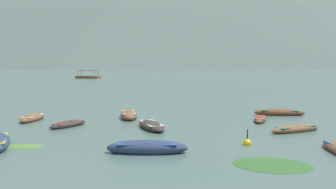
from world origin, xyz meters
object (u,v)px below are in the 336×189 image
(rowboat_6, at_px, (296,129))
(rowboat_3, at_px, (279,113))
(rowboat_7, at_px, (68,124))
(rowboat_9, at_px, (260,119))
(mooring_buoy, at_px, (247,143))
(rowboat_0, at_px, (129,115))
(rowboat_2, at_px, (147,148))
(rowboat_5, at_px, (151,126))
(ferry_0, at_px, (88,77))
(rowboat_8, at_px, (32,118))

(rowboat_6, bearing_deg, rowboat_3, 78.51)
(rowboat_7, xyz_separation_m, rowboat_9, (12.82, 1.96, -0.01))
(rowboat_6, xyz_separation_m, mooring_buoy, (-3.75, -3.64, -0.06))
(rowboat_6, xyz_separation_m, rowboat_9, (-0.86, 4.40, -0.02))
(rowboat_6, bearing_deg, mooring_buoy, -135.88)
(rowboat_0, relative_size, rowboat_2, 1.01)
(rowboat_2, bearing_deg, rowboat_9, 50.89)
(rowboat_5, bearing_deg, rowboat_9, 21.00)
(rowboat_0, distance_m, rowboat_6, 11.85)
(rowboat_6, height_order, ferry_0, ferry_0)
(rowboat_9, bearing_deg, rowboat_8, 177.12)
(rowboat_5, relative_size, rowboat_8, 1.21)
(rowboat_7, xyz_separation_m, mooring_buoy, (9.94, -6.08, -0.05))
(rowboat_5, xyz_separation_m, mooring_buoy, (4.68, -5.13, -0.08))
(rowboat_3, height_order, rowboat_5, rowboat_3)
(rowboat_0, relative_size, ferry_0, 0.49)
(mooring_buoy, bearing_deg, rowboat_2, -163.13)
(rowboat_9, relative_size, mooring_buoy, 3.71)
(rowboat_8, distance_m, mooring_buoy, 15.74)
(rowboat_2, relative_size, rowboat_9, 1.12)
(rowboat_5, xyz_separation_m, rowboat_9, (7.57, 2.91, -0.04))
(rowboat_6, bearing_deg, rowboat_9, 101.12)
(rowboat_2, bearing_deg, rowboat_0, 97.55)
(rowboat_7, bearing_deg, rowboat_0, 46.35)
(rowboat_9, distance_m, ferry_0, 91.84)
(rowboat_0, relative_size, rowboat_8, 1.08)
(rowboat_3, bearing_deg, rowboat_2, -128.75)
(rowboat_5, bearing_deg, rowboat_3, 31.10)
(rowboat_6, bearing_deg, rowboat_5, 169.95)
(mooring_buoy, bearing_deg, rowboat_6, 44.12)
(rowboat_9, bearing_deg, mooring_buoy, -109.75)
(rowboat_8, height_order, mooring_buoy, mooring_buoy)
(rowboat_0, xyz_separation_m, rowboat_8, (-6.68, -1.01, -0.05))
(ferry_0, bearing_deg, rowboat_8, -83.18)
(mooring_buoy, bearing_deg, rowboat_8, 145.84)
(rowboat_0, distance_m, rowboat_5, 5.00)
(rowboat_2, relative_size, rowboat_8, 1.07)
(rowboat_0, relative_size, rowboat_6, 1.02)
(rowboat_8, bearing_deg, rowboat_3, 7.17)
(rowboat_8, bearing_deg, mooring_buoy, -34.16)
(rowboat_5, distance_m, rowboat_7, 5.34)
(rowboat_2, xyz_separation_m, rowboat_9, (7.73, 9.51, -0.08))
(rowboat_7, bearing_deg, mooring_buoy, -31.44)
(rowboat_2, height_order, mooring_buoy, mooring_buoy)
(rowboat_3, height_order, rowboat_8, rowboat_3)
(rowboat_3, distance_m, rowboat_6, 7.66)
(rowboat_0, xyz_separation_m, rowboat_7, (-3.60, -3.77, -0.08))
(rowboat_3, height_order, rowboat_9, rowboat_3)
(rowboat_3, height_order, ferry_0, ferry_0)
(rowboat_0, bearing_deg, rowboat_8, -171.41)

